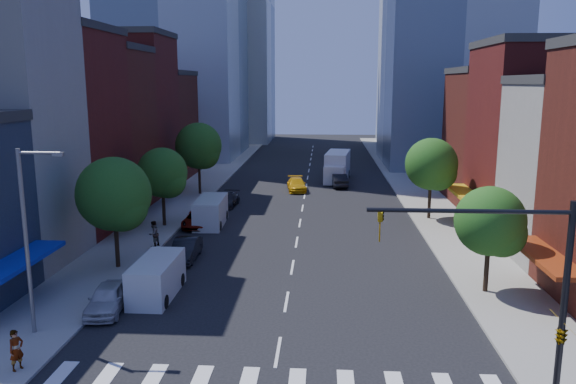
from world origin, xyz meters
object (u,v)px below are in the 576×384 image
(pedestrian_far, at_px, (154,234))
(parked_car_second, at_px, (186,249))
(parked_car_rear, at_px, (227,200))
(cargo_van_near, at_px, (156,279))
(parked_car_third, at_px, (198,219))
(taxi, at_px, (297,185))
(box_truck, at_px, (337,167))
(cargo_van_far, at_px, (210,212))
(traffic_car_far, at_px, (334,166))
(parked_car_front, at_px, (108,298))
(pedestrian_near, at_px, (16,350))
(traffic_car_oncoming, at_px, (339,180))

(pedestrian_far, bearing_deg, parked_car_second, 72.93)
(parked_car_rear, xyz_separation_m, cargo_van_near, (-0.00, -24.17, 0.44))
(parked_car_third, distance_m, taxi, 18.37)
(parked_car_second, xyz_separation_m, taxi, (6.50, 25.73, -0.02))
(box_truck, relative_size, pedestrian_far, 4.65)
(cargo_van_far, bearing_deg, cargo_van_near, -91.35)
(parked_car_third, relative_size, box_truck, 0.53)
(traffic_car_far, bearing_deg, parked_car_second, 80.73)
(parked_car_front, relative_size, parked_car_rear, 0.97)
(parked_car_front, distance_m, parked_car_third, 18.19)
(parked_car_front, xyz_separation_m, parked_car_rear, (2.00, 26.40, -0.09))
(taxi, relative_size, traffic_car_far, 1.05)
(parked_car_second, xyz_separation_m, pedestrian_near, (-3.35, -15.77, 0.30))
(parked_car_rear, height_order, pedestrian_near, pedestrian_near)
(traffic_car_far, xyz_separation_m, box_truck, (0.27, -6.94, 0.87))
(parked_car_third, xyz_separation_m, traffic_car_oncoming, (12.53, 19.58, 0.12))
(parked_car_rear, relative_size, box_truck, 0.50)
(taxi, height_order, pedestrian_far, pedestrian_far)
(parked_car_third, bearing_deg, pedestrian_near, -97.09)
(traffic_car_oncoming, distance_m, box_truck, 4.65)
(cargo_van_near, relative_size, cargo_van_far, 0.91)
(parked_car_third, distance_m, pedestrian_near, 24.90)
(parked_car_front, distance_m, cargo_van_near, 3.02)
(cargo_van_far, bearing_deg, traffic_car_far, 68.13)
(parked_car_rear, height_order, pedestrian_far, pedestrian_far)
(parked_car_third, relative_size, cargo_van_far, 0.84)
(parked_car_second, xyz_separation_m, traffic_car_far, (10.98, 40.11, 0.06))
(parked_car_front, distance_m, cargo_van_far, 18.78)
(cargo_van_far, height_order, taxi, cargo_van_far)
(pedestrian_far, bearing_deg, box_truck, 177.81)
(parked_car_front, relative_size, taxi, 0.88)
(cargo_van_near, bearing_deg, cargo_van_far, 90.84)
(pedestrian_far, bearing_deg, traffic_car_far, -177.66)
(traffic_car_oncoming, xyz_separation_m, box_truck, (-0.13, 4.56, 0.88))
(cargo_van_near, bearing_deg, taxi, 79.07)
(parked_car_rear, bearing_deg, pedestrian_far, -97.81)
(parked_car_second, distance_m, parked_car_third, 9.10)
(taxi, bearing_deg, traffic_car_far, 65.88)
(parked_car_second, xyz_separation_m, pedestrian_far, (-3.00, 2.50, 0.38))
(parked_car_third, xyz_separation_m, pedestrian_far, (-1.85, -6.52, 0.46))
(parked_car_front, height_order, parked_car_second, parked_car_front)
(parked_car_third, distance_m, cargo_van_near, 15.99)
(parked_car_second, bearing_deg, parked_car_front, -103.14)
(parked_car_third, height_order, parked_car_rear, parked_car_third)
(traffic_car_far, relative_size, pedestrian_far, 2.43)
(parked_car_front, bearing_deg, taxi, 69.80)
(parked_car_rear, distance_m, box_truck, 19.51)
(parked_car_rear, xyz_separation_m, taxi, (6.50, 8.48, 0.07))
(parked_car_front, height_order, cargo_van_far, cargo_van_far)
(traffic_car_oncoming, xyz_separation_m, traffic_car_far, (-0.40, 11.51, 0.02))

